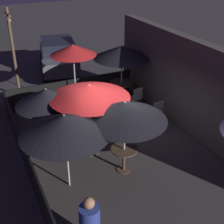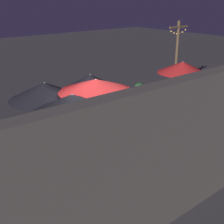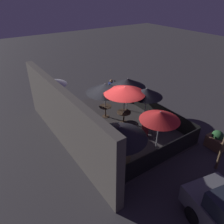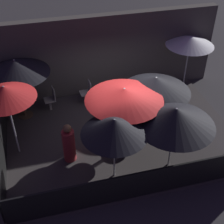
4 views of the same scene
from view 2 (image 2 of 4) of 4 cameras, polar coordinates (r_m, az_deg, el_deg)
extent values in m
plane|color=#383538|center=(9.65, -0.78, -8.66)|extent=(60.00, 60.00, 0.00)
cube|color=#383333|center=(9.62, -0.78, -8.34)|extent=(7.62, 5.37, 0.12)
cube|color=#4C4742|center=(7.13, 14.12, -5.99)|extent=(9.22, 0.36, 3.20)
cube|color=black|center=(11.38, -9.18, -0.91)|extent=(7.42, 0.05, 0.95)
cube|color=black|center=(11.91, 13.44, -0.23)|extent=(0.05, 5.17, 0.95)
cylinder|color=#B2B2B7|center=(9.65, -2.86, -0.48)|extent=(0.05, 0.05, 2.26)
cone|color=red|center=(9.35, -2.96, 4.89)|extent=(2.29, 2.29, 0.38)
cylinder|color=#B2B2B7|center=(8.68, -6.99, -3.54)|extent=(0.05, 0.05, 2.14)
cone|color=black|center=(8.37, -7.23, 1.59)|extent=(2.22, 2.22, 0.50)
cylinder|color=#B2B2B7|center=(10.20, 19.54, -0.48)|extent=(0.05, 0.05, 2.27)
cylinder|color=#B2B2B7|center=(5.94, -13.34, -15.99)|extent=(0.05, 0.05, 2.23)
cone|color=silver|center=(5.44, -14.14, -8.07)|extent=(1.84, 1.84, 0.36)
cylinder|color=#B2B2B7|center=(10.82, -3.86, 1.45)|extent=(0.05, 0.05, 2.11)
cone|color=black|center=(10.58, -3.96, 5.62)|extent=(1.80, 1.80, 0.48)
cylinder|color=#B2B2B7|center=(11.36, 12.36, 2.89)|extent=(0.05, 0.05, 2.46)
cone|color=red|center=(11.10, 12.77, 7.99)|extent=(1.72, 1.72, 0.39)
cylinder|color=#B2B2B7|center=(9.98, -11.79, -0.58)|extent=(0.05, 0.05, 2.13)
cone|color=black|center=(9.73, -12.13, 3.80)|extent=(2.23, 2.23, 0.53)
cylinder|color=#4C3828|center=(10.11, -2.75, -6.41)|extent=(0.44, 0.44, 0.02)
cylinder|color=#4C3828|center=(9.96, -2.78, -4.76)|extent=(0.08, 0.08, 0.66)
cylinder|color=#4C3828|center=(9.82, -2.81, -2.92)|extent=(0.81, 0.81, 0.04)
cylinder|color=#4C3828|center=(9.16, -6.70, -9.61)|extent=(0.41, 0.41, 0.02)
cylinder|color=#4C3828|center=(9.00, -6.79, -7.80)|extent=(0.08, 0.08, 0.68)
cylinder|color=#4C3828|center=(8.83, -6.89, -5.76)|extent=(0.74, 0.74, 0.04)
cylinder|color=#4C3828|center=(10.63, 18.82, -6.14)|extent=(0.54, 0.54, 0.02)
cylinder|color=#4C3828|center=(10.49, 19.04, -4.43)|extent=(0.08, 0.08, 0.72)
cylinder|color=#4C3828|center=(10.34, 19.28, -2.52)|extent=(0.97, 0.97, 0.04)
cube|color=gray|center=(8.75, 11.84, -9.83)|extent=(0.09, 0.09, 0.46)
cube|color=gray|center=(8.63, 11.96, -8.40)|extent=(0.43, 0.43, 0.04)
cube|color=gray|center=(8.38, 11.37, -7.40)|extent=(0.06, 0.40, 0.44)
cube|color=gray|center=(9.77, 16.64, -7.03)|extent=(0.09, 0.09, 0.42)
cube|color=gray|center=(9.67, 16.78, -5.81)|extent=(0.45, 0.45, 0.04)
cube|color=gray|center=(9.41, 16.43, -4.88)|extent=(0.08, 0.40, 0.44)
cylinder|color=maroon|center=(10.96, 4.12, -1.10)|extent=(0.52, 0.52, 1.10)
sphere|color=brown|center=(10.73, 4.21, 2.24)|extent=(0.25, 0.25, 0.25)
cube|color=brown|center=(14.40, 5.00, 2.75)|extent=(0.89, 0.63, 0.63)
ellipsoid|color=#235128|center=(14.28, 5.05, 4.34)|extent=(0.58, 0.46, 0.52)
cylinder|color=brown|center=(13.84, 11.60, 8.31)|extent=(0.12, 0.12, 3.73)
cube|color=brown|center=(13.60, 12.10, 14.97)|extent=(1.10, 0.08, 0.08)
sphere|color=#F4B260|center=(13.97, 13.27, 14.42)|extent=(0.07, 0.07, 0.07)
sphere|color=#F4B260|center=(13.83, 12.77, 14.06)|extent=(0.07, 0.07, 0.07)
sphere|color=#F4B260|center=(13.69, 12.26, 13.84)|extent=(0.07, 0.07, 0.07)
sphere|color=#F4B260|center=(13.55, 11.76, 13.81)|extent=(0.07, 0.07, 0.07)
sphere|color=#F4B260|center=(13.41, 11.27, 13.97)|extent=(0.07, 0.07, 0.07)
sphere|color=#F4B260|center=(13.26, 10.77, 14.29)|extent=(0.07, 0.07, 0.07)
cylinder|color=black|center=(14.53, 18.90, 1.86)|extent=(0.66, 0.31, 0.64)
camera|label=1|loc=(10.26, -54.69, 18.26)|focal=50.00mm
camera|label=3|loc=(14.09, 52.60, 22.69)|focal=35.00mm
camera|label=4|loc=(16.31, -13.20, 28.79)|focal=50.00mm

